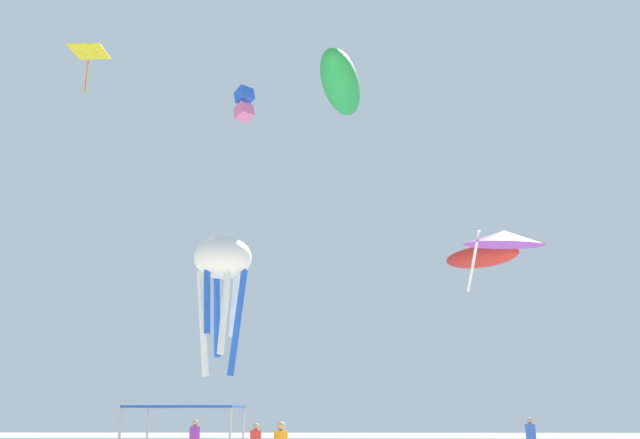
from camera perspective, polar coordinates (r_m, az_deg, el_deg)
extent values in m
cube|color=blue|center=(19.70, -11.44, -15.62)|extent=(2.96, 2.73, 0.06)
sphere|color=tan|center=(21.28, -3.40, -17.43)|extent=(0.27, 0.27, 0.27)
cylinder|color=purple|center=(28.94, -10.81, -17.91)|extent=(0.43, 0.43, 0.72)
sphere|color=tan|center=(28.93, -10.75, -16.92)|extent=(0.27, 0.27, 0.27)
sphere|color=tan|center=(25.52, -5.57, -17.42)|extent=(0.26, 0.26, 0.26)
cylinder|color=blue|center=(32.37, 17.78, -17.18)|extent=(0.45, 0.45, 0.75)
sphere|color=tan|center=(32.36, 17.70, -16.27)|extent=(0.28, 0.28, 0.28)
ellipsoid|color=red|center=(39.67, 13.83, -3.13)|extent=(4.49, 3.73, 1.42)
cone|color=white|center=(39.83, 13.76, -2.15)|extent=(0.93, 0.94, 0.52)
cube|color=yellow|center=(41.42, -19.35, 13.57)|extent=(1.95, 1.95, 0.17)
cylinder|color=orange|center=(40.68, -19.56, 11.63)|extent=(0.09, 0.09, 2.03)
cone|color=purple|center=(27.53, 15.61, -1.54)|extent=(3.92, 3.96, 1.04)
cylinder|color=white|center=(26.67, 13.15, -3.55)|extent=(0.45, 1.40, 2.23)
cube|color=blue|center=(38.06, -6.57, 10.60)|extent=(1.27, 1.29, 0.92)
cube|color=pink|center=(37.62, -6.62, 9.23)|extent=(1.27, 1.29, 0.92)
ellipsoid|color=white|center=(29.90, -8.41, -3.30)|extent=(3.65, 3.65, 1.87)
cylinder|color=white|center=(30.04, -7.44, -7.32)|extent=(0.47, 0.51, 2.91)
cylinder|color=blue|center=(30.22, -8.92, -8.15)|extent=(0.42, 0.64, 3.77)
cylinder|color=white|center=(29.65, -10.11, -8.78)|extent=(0.74, 0.36, 4.62)
cylinder|color=blue|center=(29.00, -9.75, -6.91)|extent=(0.47, 0.51, 2.91)
cylinder|color=white|center=(28.68, -8.28, -7.74)|extent=(0.42, 0.64, 3.77)
cylinder|color=blue|center=(29.15, -7.15, -8.78)|extent=(0.74, 0.36, 4.62)
ellipsoid|color=green|center=(43.25, 1.82, 11.66)|extent=(3.78, 8.33, 2.56)
cone|color=blue|center=(43.85, 1.80, 13.11)|extent=(1.41, 1.35, 0.95)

